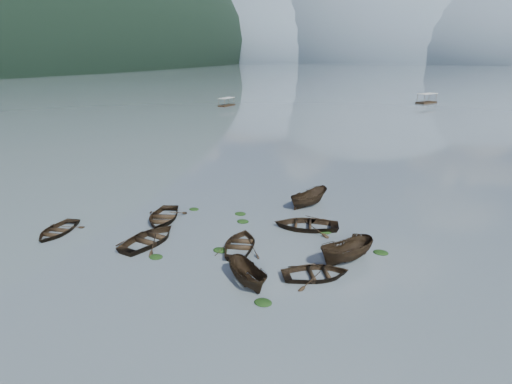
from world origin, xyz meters
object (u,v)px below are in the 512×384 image
(pontoon_left, at_px, (227,106))
(pontoon_centre, at_px, (426,103))
(rowboat_3, at_px, (241,248))
(rowboat_0, at_px, (58,233))

(pontoon_left, height_order, pontoon_centre, pontoon_centre)
(rowboat_3, height_order, pontoon_centre, pontoon_centre)
(rowboat_0, height_order, pontoon_centre, pontoon_centre)
(pontoon_centre, bearing_deg, rowboat_0, -71.36)
(rowboat_0, xyz_separation_m, pontoon_left, (-21.18, 81.24, 0.00))
(pontoon_left, relative_size, pontoon_centre, 0.81)
(rowboat_0, height_order, rowboat_3, rowboat_3)
(rowboat_0, bearing_deg, pontoon_centre, 65.53)
(rowboat_0, height_order, pontoon_left, pontoon_left)
(rowboat_0, xyz_separation_m, pontoon_centre, (31.25, 107.56, 0.00))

